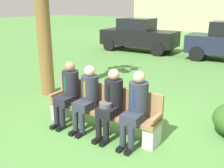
# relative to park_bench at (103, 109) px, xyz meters

# --- Properties ---
(ground_plane) EXTENTS (80.00, 80.00, 0.00)m
(ground_plane) POSITION_rel_park_bench_xyz_m (0.25, 0.08, -0.44)
(ground_plane) COLOR #508940
(park_bench) EXTENTS (2.37, 0.44, 0.90)m
(park_bench) POSITION_rel_park_bench_xyz_m (0.00, 0.00, 0.00)
(park_bench) COLOR #99754C
(park_bench) RESTS_ON ground
(seated_man_leftmost) EXTENTS (0.34, 0.72, 1.30)m
(seated_man_leftmost) POSITION_rel_park_bench_xyz_m (-0.76, -0.13, 0.29)
(seated_man_leftmost) COLOR #23232D
(seated_man_leftmost) RESTS_ON ground
(seated_man_centerleft) EXTENTS (0.34, 0.72, 1.27)m
(seated_man_centerleft) POSITION_rel_park_bench_xyz_m (-0.27, -0.13, 0.27)
(seated_man_centerleft) COLOR #2D3342
(seated_man_centerleft) RESTS_ON ground
(seated_man_centerright) EXTENTS (0.34, 0.72, 1.28)m
(seated_man_centerright) POSITION_rel_park_bench_xyz_m (0.28, -0.14, 0.28)
(seated_man_centerright) COLOR black
(seated_man_centerright) RESTS_ON ground
(seated_man_rightmost) EXTENTS (0.34, 0.72, 1.31)m
(seated_man_rightmost) POSITION_rel_park_bench_xyz_m (0.79, -0.13, 0.29)
(seated_man_rightmost) COLOR #2D3342
(seated_man_rightmost) RESTS_ON ground
(parked_car_near) EXTENTS (3.92, 1.74, 1.68)m
(parked_car_near) POSITION_rel_park_bench_xyz_m (-3.48, 8.32, 0.40)
(parked_car_near) COLOR black
(parked_car_near) RESTS_ON ground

